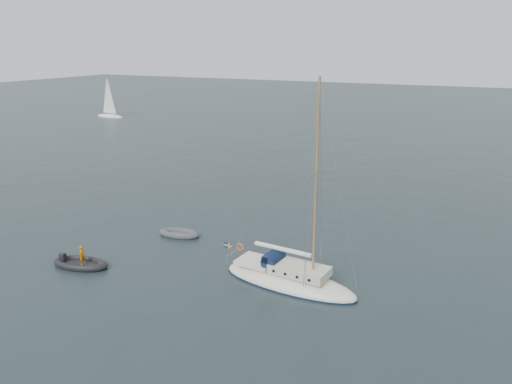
% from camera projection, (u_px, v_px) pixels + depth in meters
% --- Properties ---
extents(ground, '(300.00, 300.00, 0.00)m').
position_uv_depth(ground, '(278.00, 275.00, 30.04)').
color(ground, black).
rests_on(ground, ground).
extents(sailboat, '(8.72, 2.61, 12.41)m').
position_uv_depth(sailboat, '(290.00, 270.00, 28.63)').
color(sailboat, white).
rests_on(sailboat, ground).
extents(dinghy, '(3.10, 1.40, 0.45)m').
position_uv_depth(dinghy, '(179.00, 233.00, 36.11)').
color(dinghy, '#4A4B50').
rests_on(dinghy, ground).
extents(rib, '(3.74, 1.70, 1.40)m').
position_uv_depth(rib, '(80.00, 263.00, 31.19)').
color(rib, black).
rests_on(rib, ground).
extents(distant_yacht_a, '(6.28, 3.35, 8.33)m').
position_uv_depth(distant_yacht_a, '(108.00, 98.00, 93.11)').
color(distant_yacht_a, silver).
rests_on(distant_yacht_a, ground).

